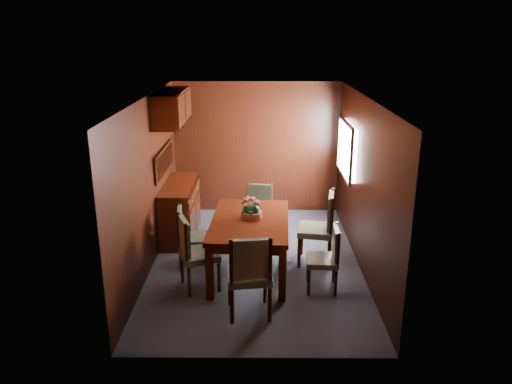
{
  "coord_description": "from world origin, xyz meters",
  "views": [
    {
      "loc": [
        0.04,
        -6.66,
        3.26
      ],
      "look_at": [
        0.0,
        0.12,
        1.05
      ],
      "focal_mm": 35.0,
      "sensor_mm": 36.0,
      "label": 1
    }
  ],
  "objects_px": {
    "chair_right_near": "(328,255)",
    "flower_centerpiece": "(252,207)",
    "dining_table": "(250,227)",
    "chair_left_near": "(193,249)",
    "chair_head": "(250,271)",
    "sideboard": "(180,210)"
  },
  "relations": [
    {
      "from": "chair_right_near",
      "to": "chair_head",
      "type": "relative_size",
      "value": 0.82
    },
    {
      "from": "dining_table",
      "to": "flower_centerpiece",
      "type": "bearing_deg",
      "value": 77.41
    },
    {
      "from": "dining_table",
      "to": "chair_left_near",
      "type": "relative_size",
      "value": 1.72
    },
    {
      "from": "chair_right_near",
      "to": "chair_head",
      "type": "xyz_separation_m",
      "value": [
        -1.0,
        -0.68,
        0.11
      ]
    },
    {
      "from": "sideboard",
      "to": "chair_head",
      "type": "height_order",
      "value": "chair_head"
    },
    {
      "from": "sideboard",
      "to": "dining_table",
      "type": "xyz_separation_m",
      "value": [
        1.17,
        -1.29,
        0.22
      ]
    },
    {
      "from": "dining_table",
      "to": "chair_head",
      "type": "height_order",
      "value": "chair_head"
    },
    {
      "from": "chair_head",
      "to": "flower_centerpiece",
      "type": "distance_m",
      "value": 1.29
    },
    {
      "from": "dining_table",
      "to": "chair_right_near",
      "type": "height_order",
      "value": "chair_right_near"
    },
    {
      "from": "chair_left_near",
      "to": "chair_head",
      "type": "relative_size",
      "value": 0.94
    },
    {
      "from": "chair_left_near",
      "to": "sideboard",
      "type": "bearing_deg",
      "value": 173.2
    },
    {
      "from": "chair_head",
      "to": "flower_centerpiece",
      "type": "xyz_separation_m",
      "value": [
        0.01,
        1.25,
        0.34
      ]
    },
    {
      "from": "flower_centerpiece",
      "to": "chair_head",
      "type": "bearing_deg",
      "value": -90.31
    },
    {
      "from": "chair_left_near",
      "to": "chair_right_near",
      "type": "distance_m",
      "value": 1.74
    },
    {
      "from": "chair_head",
      "to": "sideboard",
      "type": "bearing_deg",
      "value": 109.25
    },
    {
      "from": "chair_right_near",
      "to": "flower_centerpiece",
      "type": "bearing_deg",
      "value": 63.77
    },
    {
      "from": "dining_table",
      "to": "flower_centerpiece",
      "type": "height_order",
      "value": "flower_centerpiece"
    },
    {
      "from": "sideboard",
      "to": "flower_centerpiece",
      "type": "height_order",
      "value": "flower_centerpiece"
    },
    {
      "from": "chair_right_near",
      "to": "flower_centerpiece",
      "type": "distance_m",
      "value": 1.23
    },
    {
      "from": "chair_right_near",
      "to": "flower_centerpiece",
      "type": "relative_size",
      "value": 2.86
    },
    {
      "from": "chair_left_near",
      "to": "chair_right_near",
      "type": "relative_size",
      "value": 1.15
    },
    {
      "from": "sideboard",
      "to": "dining_table",
      "type": "distance_m",
      "value": 1.75
    }
  ]
}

